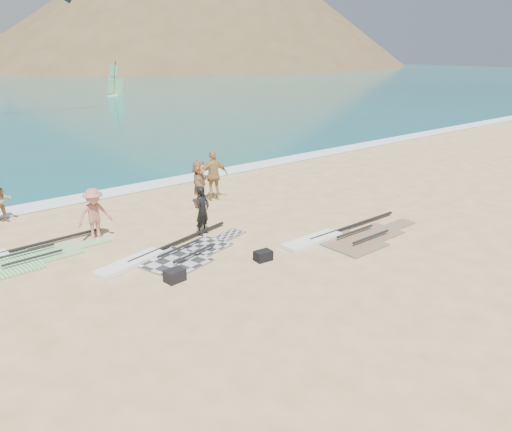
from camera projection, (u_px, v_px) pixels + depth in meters
ground at (324, 314)px, 11.22m from camera, size 300.00×300.00×0.00m
surf_line at (100, 195)px, 20.19m from camera, size 300.00×1.20×0.04m
headland_main at (205, 66)px, 157.38m from camera, size 143.00×143.00×45.00m
headland_minor at (268, 63)px, 185.82m from camera, size 70.00×70.00×28.00m
rig_grey at (167, 256)px, 14.24m from camera, size 5.12×2.65×0.20m
rig_green at (10, 258)px, 14.05m from camera, size 4.93×1.97×0.19m
rig_orange at (344, 237)px, 15.63m from camera, size 5.10×2.00×0.20m
gear_bag_near at (175, 275)px, 12.75m from camera, size 0.53×0.41×0.32m
gear_bag_far at (263, 256)px, 13.99m from camera, size 0.51×0.38×0.29m
person_wetsuit at (203, 211)px, 15.77m from camera, size 0.68×0.57×1.59m
beachgoer_left at (0, 201)px, 16.85m from camera, size 0.86×0.74×1.55m
beachgoer_mid at (95, 215)px, 15.25m from camera, size 1.09×0.64×1.67m
beachgoer_back at (214, 176)px, 19.31m from camera, size 1.23×0.74×1.95m
beachgoer_right at (200, 183)px, 18.55m from camera, size 1.51×1.56×1.77m
windsurfer_right at (115, 86)px, 60.63m from camera, size 2.37×2.62×4.17m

